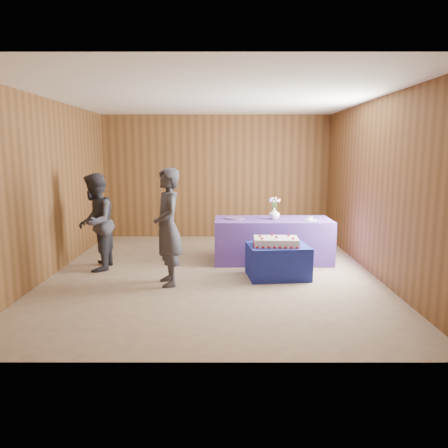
{
  "coord_description": "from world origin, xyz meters",
  "views": [
    {
      "loc": [
        0.18,
        -6.72,
        1.9
      ],
      "look_at": [
        0.17,
        0.1,
        0.77
      ],
      "focal_mm": 35.0,
      "sensor_mm": 36.0,
      "label": 1
    }
  ],
  "objects_px": {
    "vase": "(274,213)",
    "cake_table": "(278,261)",
    "serving_table": "(272,240)",
    "guest_left": "(168,227)",
    "guest_right": "(96,222)",
    "sheet_cake": "(276,242)"
  },
  "relations": [
    {
      "from": "cake_table",
      "to": "serving_table",
      "type": "height_order",
      "value": "serving_table"
    },
    {
      "from": "vase",
      "to": "guest_right",
      "type": "relative_size",
      "value": 0.13
    },
    {
      "from": "serving_table",
      "to": "sheet_cake",
      "type": "relative_size",
      "value": 2.81
    },
    {
      "from": "vase",
      "to": "guest_right",
      "type": "xyz_separation_m",
      "value": [
        -2.92,
        -0.54,
        -0.07
      ]
    },
    {
      "from": "cake_table",
      "to": "serving_table",
      "type": "xyz_separation_m",
      "value": [
        0.02,
        0.99,
        0.12
      ]
    },
    {
      "from": "serving_table",
      "to": "guest_right",
      "type": "relative_size",
      "value": 1.28
    },
    {
      "from": "serving_table",
      "to": "vase",
      "type": "xyz_separation_m",
      "value": [
        0.02,
        -0.03,
        0.47
      ]
    },
    {
      "from": "guest_right",
      "to": "serving_table",
      "type": "bearing_deg",
      "value": 97.91
    },
    {
      "from": "cake_table",
      "to": "vase",
      "type": "relative_size",
      "value": 4.51
    },
    {
      "from": "cake_table",
      "to": "sheet_cake",
      "type": "bearing_deg",
      "value": -147.76
    },
    {
      "from": "sheet_cake",
      "to": "serving_table",
      "type": "bearing_deg",
      "value": 89.12
    },
    {
      "from": "cake_table",
      "to": "vase",
      "type": "distance_m",
      "value": 1.13
    },
    {
      "from": "sheet_cake",
      "to": "guest_right",
      "type": "xyz_separation_m",
      "value": [
        -2.85,
        0.45,
        0.22
      ]
    },
    {
      "from": "cake_table",
      "to": "guest_right",
      "type": "bearing_deg",
      "value": 165.7
    },
    {
      "from": "sheet_cake",
      "to": "guest_left",
      "type": "distance_m",
      "value": 1.65
    },
    {
      "from": "vase",
      "to": "guest_left",
      "type": "height_order",
      "value": "guest_left"
    },
    {
      "from": "vase",
      "to": "cake_table",
      "type": "bearing_deg",
      "value": -92.45
    },
    {
      "from": "serving_table",
      "to": "guest_left",
      "type": "distance_m",
      "value": 2.18
    },
    {
      "from": "serving_table",
      "to": "guest_left",
      "type": "bearing_deg",
      "value": -140.46
    },
    {
      "from": "serving_table",
      "to": "vase",
      "type": "height_order",
      "value": "vase"
    },
    {
      "from": "vase",
      "to": "sheet_cake",
      "type": "bearing_deg",
      "value": -94.4
    },
    {
      "from": "vase",
      "to": "guest_left",
      "type": "bearing_deg",
      "value": -141.28
    }
  ]
}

